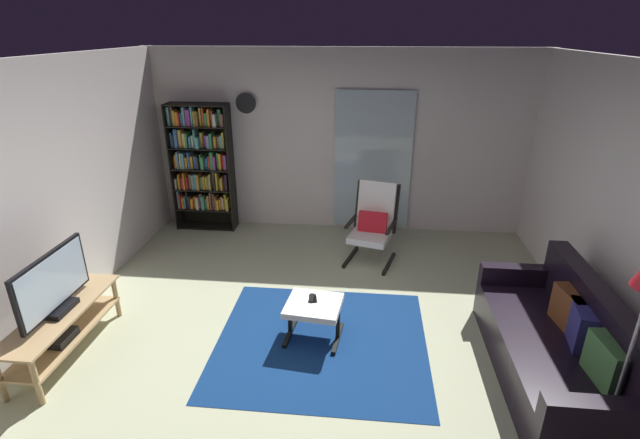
{
  "coord_description": "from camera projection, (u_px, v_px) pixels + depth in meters",
  "views": [
    {
      "loc": [
        0.39,
        -3.67,
        2.84
      ],
      "look_at": [
        -0.08,
        0.94,
        0.9
      ],
      "focal_mm": 25.98,
      "sensor_mm": 36.0,
      "label": 1
    }
  ],
  "objects": [
    {
      "name": "ground_plane",
      "position": [
        318.0,
        342.0,
        4.51
      ],
      "size": [
        7.02,
        7.02,
        0.0
      ],
      "primitive_type": "plane",
      "color": "#AEB390"
    },
    {
      "name": "wall_back",
      "position": [
        339.0,
        142.0,
        6.67
      ],
      "size": [
        5.6,
        0.06,
        2.6
      ],
      "primitive_type": "cube",
      "color": "silver",
      "rests_on": "ground"
    },
    {
      "name": "wall_left",
      "position": [
        27.0,
        208.0,
        4.26
      ],
      "size": [
        0.06,
        6.0,
        2.6
      ],
      "primitive_type": "cube",
      "color": "silver",
      "rests_on": "ground"
    },
    {
      "name": "glass_door_panel",
      "position": [
        373.0,
        161.0,
        6.66
      ],
      "size": [
        1.1,
        0.01,
        2.0
      ],
      "primitive_type": "cube",
      "color": "silver"
    },
    {
      "name": "area_rug",
      "position": [
        321.0,
        341.0,
        4.52
      ],
      "size": [
        2.03,
        1.87,
        0.01
      ],
      "primitive_type": "cube",
      "color": "navy",
      "rests_on": "ground"
    },
    {
      "name": "tv_stand",
      "position": [
        62.0,
        326.0,
        4.23
      ],
      "size": [
        0.42,
        1.36,
        0.47
      ],
      "color": "tan",
      "rests_on": "ground"
    },
    {
      "name": "television",
      "position": [
        53.0,
        285.0,
        4.08
      ],
      "size": [
        0.2,
        0.93,
        0.57
      ],
      "color": "black",
      "rests_on": "tv_stand"
    },
    {
      "name": "bookshelf_near_tv",
      "position": [
        202.0,
        164.0,
        6.74
      ],
      "size": [
        0.88,
        0.3,
        1.86
      ],
      "color": "black",
      "rests_on": "ground"
    },
    {
      "name": "leather_sofa",
      "position": [
        559.0,
        348.0,
        3.93
      ],
      "size": [
        0.82,
        1.99,
        0.87
      ],
      "color": "black",
      "rests_on": "ground"
    },
    {
      "name": "lounge_armchair",
      "position": [
        373.0,
        221.0,
        5.94
      ],
      "size": [
        0.71,
        0.77,
        1.02
      ],
      "color": "black",
      "rests_on": "ground"
    },
    {
      "name": "ottoman",
      "position": [
        314.0,
        309.0,
        4.46
      ],
      "size": [
        0.57,
        0.53,
        0.39
      ],
      "color": "white",
      "rests_on": "ground"
    },
    {
      "name": "tv_remote",
      "position": [
        311.0,
        298.0,
        4.5
      ],
      "size": [
        0.04,
        0.14,
        0.02
      ],
      "primitive_type": "cube",
      "rotation": [
        0.0,
        0.0,
        -0.02
      ],
      "color": "black",
      "rests_on": "ottoman"
    },
    {
      "name": "cell_phone",
      "position": [
        313.0,
        299.0,
        4.5
      ],
      "size": [
        0.09,
        0.15,
        0.01
      ],
      "primitive_type": "cube",
      "rotation": [
        0.0,
        0.0,
        0.2
      ],
      "color": "black",
      "rests_on": "ottoman"
    },
    {
      "name": "wall_clock",
      "position": [
        246.0,
        103.0,
        6.51
      ],
      "size": [
        0.29,
        0.03,
        0.29
      ],
      "color": "silver"
    }
  ]
}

